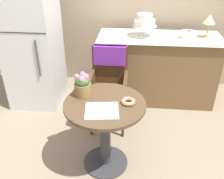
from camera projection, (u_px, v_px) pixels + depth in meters
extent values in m
plane|color=gray|center=(106.00, 162.00, 2.53)|extent=(8.00, 8.00, 0.00)
cylinder|color=#4C3826|center=(105.00, 104.00, 2.18)|extent=(0.72, 0.72, 0.03)
cylinder|color=#333338|center=(105.00, 136.00, 2.36)|extent=(0.10, 0.10, 0.69)
cylinder|color=#333338|center=(106.00, 162.00, 2.53)|extent=(0.44, 0.44, 0.02)
cube|color=#472D19|center=(108.00, 92.00, 2.81)|extent=(0.42, 0.42, 0.04)
cube|color=#472D19|center=(110.00, 65.00, 2.85)|extent=(0.40, 0.04, 0.46)
cube|color=#472D19|center=(91.00, 83.00, 2.77)|extent=(0.04, 0.38, 0.18)
cube|color=#472D19|center=(126.00, 84.00, 2.74)|extent=(0.04, 0.38, 0.18)
cube|color=#6B2893|center=(110.00, 55.00, 2.79)|extent=(0.36, 0.11, 0.22)
cylinder|color=#472D19|center=(91.00, 118.00, 2.79)|extent=(0.03, 0.03, 0.45)
cylinder|color=#472D19|center=(123.00, 120.00, 2.77)|extent=(0.03, 0.03, 0.45)
cylinder|color=#472D19|center=(96.00, 101.00, 3.10)|extent=(0.03, 0.03, 0.45)
cylinder|color=#472D19|center=(125.00, 103.00, 3.08)|extent=(0.03, 0.03, 0.45)
cube|color=white|center=(102.00, 110.00, 2.07)|extent=(0.30, 0.27, 0.00)
torus|color=#AD7542|center=(128.00, 102.00, 2.15)|extent=(0.12, 0.12, 0.04)
torus|color=pink|center=(128.00, 101.00, 2.15)|extent=(0.11, 0.11, 0.02)
cylinder|color=brown|center=(83.00, 89.00, 2.25)|extent=(0.15, 0.15, 0.12)
ellipsoid|color=#38662D|center=(82.00, 81.00, 2.20)|extent=(0.14, 0.14, 0.10)
sphere|color=#CC6699|center=(86.00, 77.00, 2.18)|extent=(0.06, 0.06, 0.06)
sphere|color=#CC6699|center=(83.00, 74.00, 2.22)|extent=(0.05, 0.05, 0.05)
sphere|color=#CC6699|center=(77.00, 77.00, 2.19)|extent=(0.05, 0.05, 0.05)
sphere|color=#CC6699|center=(82.00, 79.00, 2.15)|extent=(0.06, 0.06, 0.06)
cube|color=brown|center=(157.00, 69.00, 3.38)|extent=(1.50, 0.56, 0.90)
cube|color=white|center=(160.00, 37.00, 3.15)|extent=(1.56, 0.62, 0.01)
cylinder|color=silver|center=(144.00, 36.00, 3.17)|extent=(0.16, 0.16, 0.01)
cylinder|color=silver|center=(144.00, 31.00, 3.13)|extent=(0.03, 0.03, 0.12)
cylinder|color=silver|center=(144.00, 26.00, 3.10)|extent=(0.30, 0.30, 0.01)
cylinder|color=white|center=(145.00, 22.00, 3.08)|extent=(0.26, 0.25, 0.08)
cylinder|color=beige|center=(145.00, 25.00, 3.09)|extent=(0.26, 0.26, 0.01)
cylinder|color=white|center=(145.00, 17.00, 3.04)|extent=(0.19, 0.19, 0.07)
cylinder|color=beige|center=(145.00, 19.00, 3.06)|extent=(0.19, 0.19, 0.01)
cylinder|color=silver|center=(189.00, 35.00, 3.10)|extent=(0.19, 0.19, 0.08)
sphere|color=red|center=(189.00, 30.00, 3.07)|extent=(0.02, 0.02, 0.02)
cylinder|color=#B28C47|center=(206.00, 37.00, 3.13)|extent=(0.09, 0.09, 0.01)
cylinder|color=#B28C47|center=(208.00, 30.00, 3.08)|extent=(0.02, 0.02, 0.16)
cone|color=beige|center=(210.00, 19.00, 3.02)|extent=(0.15, 0.15, 0.11)
cube|color=silver|center=(32.00, 42.00, 3.13)|extent=(0.64, 0.60, 1.70)
cube|color=black|center=(19.00, 33.00, 2.77)|extent=(0.63, 0.01, 0.01)
cylinder|color=#3F3F44|center=(38.00, 59.00, 2.89)|extent=(0.02, 0.02, 0.45)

